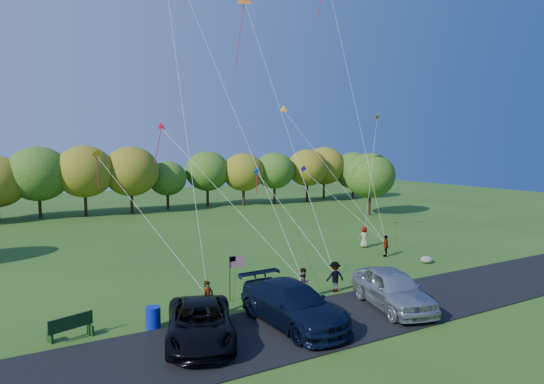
{
  "coord_description": "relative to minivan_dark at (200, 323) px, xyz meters",
  "views": [
    {
      "loc": [
        -15.38,
        -21.98,
        8.35
      ],
      "look_at": [
        1.03,
        6.0,
        5.23
      ],
      "focal_mm": 32.0,
      "sensor_mm": 36.0,
      "label": 1
    }
  ],
  "objects": [
    {
      "name": "ground",
      "position": [
        7.97,
        3.32,
        -0.88
      ],
      "size": [
        140.0,
        140.0,
        0.0
      ],
      "primitive_type": "plane",
      "color": "#2A5317",
      "rests_on": "ground"
    },
    {
      "name": "asphalt_lane",
      "position": [
        7.97,
        -0.68,
        -0.85
      ],
      "size": [
        44.0,
        6.0,
        0.06
      ],
      "primitive_type": "cube",
      "color": "black",
      "rests_on": "ground"
    },
    {
      "name": "treeline",
      "position": [
        7.6,
        39.74,
        3.85
      ],
      "size": [
        74.86,
        27.88,
        8.69
      ],
      "color": "#3B2615",
      "rests_on": "ground"
    },
    {
      "name": "minivan_dark",
      "position": [
        0.0,
        0.0,
        0.0
      ],
      "size": [
        4.65,
        6.52,
        1.65
      ],
      "primitive_type": "imported",
      "rotation": [
        0.0,
        0.0,
        -0.36
      ],
      "color": "black",
      "rests_on": "asphalt_lane"
    },
    {
      "name": "minivan_navy",
      "position": [
        4.44,
        -0.35,
        0.13
      ],
      "size": [
        2.86,
        6.65,
        1.91
      ],
      "primitive_type": "imported",
      "rotation": [
        0.0,
        0.0,
        0.03
      ],
      "color": "black",
      "rests_on": "asphalt_lane"
    },
    {
      "name": "minivan_silver",
      "position": [
        10.12,
        -0.95,
        0.17
      ],
      "size": [
        3.82,
        6.27,
        1.99
      ],
      "primitive_type": "imported",
      "rotation": [
        0.0,
        0.0,
        -0.27
      ],
      "color": "#ABB1B6",
      "rests_on": "asphalt_lane"
    },
    {
      "name": "flyer_a",
      "position": [
        1.53,
        2.78,
        0.01
      ],
      "size": [
        0.77,
        0.65,
        1.79
      ],
      "primitive_type": "imported",
      "rotation": [
        0.0,
        0.0,
        0.39
      ],
      "color": "#4C4C59",
      "rests_on": "ground"
    },
    {
      "name": "flyer_b",
      "position": [
        7.01,
        2.52,
        -0.0
      ],
      "size": [
        0.87,
        0.68,
        1.77
      ],
      "primitive_type": "imported",
      "rotation": [
        0.0,
        0.0,
        -0.02
      ],
      "color": "#4C4C59",
      "rests_on": "ground"
    },
    {
      "name": "flyer_c",
      "position": [
        9.38,
        2.88,
        -0.01
      ],
      "size": [
        1.23,
        0.84,
        1.75
      ],
      "primitive_type": "imported",
      "rotation": [
        0.0,
        0.0,
        2.96
      ],
      "color": "#4C4C59",
      "rests_on": "ground"
    },
    {
      "name": "flyer_d",
      "position": [
        18.16,
        7.99,
        -0.07
      ],
      "size": [
        0.98,
        0.93,
        1.62
      ],
      "primitive_type": "imported",
      "rotation": [
        0.0,
        0.0,
        3.87
      ],
      "color": "#4C4C59",
      "rests_on": "ground"
    },
    {
      "name": "flyer_e",
      "position": [
        18.91,
        11.26,
        -0.02
      ],
      "size": [
        0.98,
        0.98,
        1.72
      ],
      "primitive_type": "imported",
      "rotation": [
        0.0,
        0.0,
        2.35
      ],
      "color": "#4C4C59",
      "rests_on": "ground"
    },
    {
      "name": "park_bench",
      "position": [
        -4.68,
        3.15,
        -0.3
      ],
      "size": [
        1.92,
        0.89,
        1.09
      ],
      "rotation": [
        0.0,
        0.0,
        0.31
      ],
      "color": "black",
      "rests_on": "ground"
    },
    {
      "name": "trash_barrel",
      "position": [
        -1.24,
        2.62,
        -0.38
      ],
      "size": [
        0.67,
        0.67,
        1.01
      ],
      "primitive_type": "cylinder",
      "color": "#0B1AA5",
      "rests_on": "ground"
    },
    {
      "name": "flag_assembly",
      "position": [
        3.72,
        4.33,
        0.97
      ],
      "size": [
        0.92,
        0.59,
        2.47
      ],
      "color": "black",
      "rests_on": "ground"
    },
    {
      "name": "boulder_near",
      "position": [
        12.66,
        3.99,
        -0.6
      ],
      "size": [
        1.13,
        0.89,
        0.56
      ],
      "primitive_type": "ellipsoid",
      "color": "gray",
      "rests_on": "ground"
    },
    {
      "name": "boulder_far",
      "position": [
        19.22,
        4.97,
        -0.64
      ],
      "size": [
        0.95,
        0.79,
        0.49
      ],
      "primitive_type": "ellipsoid",
      "color": "#6C665D",
      "rests_on": "ground"
    },
    {
      "name": "kites_aloft",
      "position": [
        9.65,
        17.48,
        18.39
      ],
      "size": [
        26.73,
        11.13,
        20.66
      ],
      "color": "orange",
      "rests_on": "ground"
    }
  ]
}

